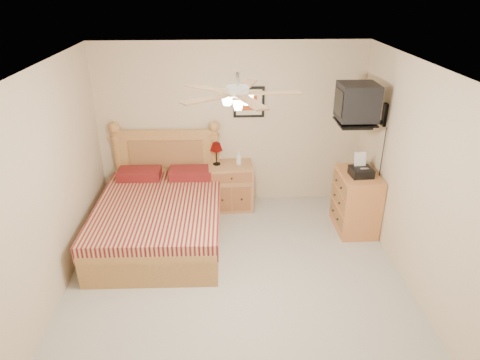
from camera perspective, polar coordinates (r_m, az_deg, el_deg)
The scene contains 16 objects.
floor at distance 5.14m, azimuth -0.36°, elevation -14.37°, with size 4.50×4.50×0.00m, color #ABA59B.
ceiling at distance 4.02m, azimuth -0.46°, elevation 14.13°, with size 4.00×4.50×0.04m, color white.
wall_back at distance 6.52m, azimuth -1.23°, elevation 7.22°, with size 4.00×0.04×2.50m, color beige.
wall_left at distance 4.81m, azimuth -24.99°, elevation -2.24°, with size 0.04×4.50×2.50m, color beige.
wall_right at distance 4.94m, azimuth 23.48°, elevation -1.22°, with size 0.04×4.50×2.50m, color beige.
bed at distance 5.76m, azimuth -10.94°, elevation -1.98°, with size 1.60×2.11×1.36m, color #A2763A, non-canonical shape.
nightstand at distance 6.63m, azimuth -1.26°, elevation -0.77°, with size 0.67×0.50×0.72m, color #AD7241.
table_lamp at distance 6.43m, azimuth -3.16°, elevation 3.54°, with size 0.19×0.19×0.35m, color #510705, non-canonical shape.
lotion_bottle at distance 6.43m, azimuth -0.15°, elevation 3.02°, with size 0.09×0.09×0.23m, color silver.
framed_picture at distance 6.41m, azimuth 1.20°, elevation 10.35°, with size 0.46×0.04×0.46m, color black.
dresser at distance 6.24m, azimuth 15.22°, elevation -2.76°, with size 0.51×0.73×0.87m, color #C5723E.
fax_machine at distance 5.92m, azimuth 15.96°, elevation 1.87°, with size 0.28×0.30×0.30m, color black, non-canonical shape.
magazine_lower at distance 6.29m, azimuth 15.07°, elevation 2.00°, with size 0.19×0.26×0.02m, color beige.
magazine_upper at distance 6.28m, azimuth 15.20°, elevation 2.14°, with size 0.18×0.25×0.02m, color tan.
wall_tv at distance 5.81m, azimuth 16.77°, elevation 9.62°, with size 0.56×0.46×0.58m, color black, non-canonical shape.
ceiling_fan at distance 3.86m, azimuth -0.33°, elevation 11.51°, with size 1.14×1.14×0.28m, color white, non-canonical shape.
Camera 1 is at (-0.16, -3.94, 3.29)m, focal length 32.00 mm.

